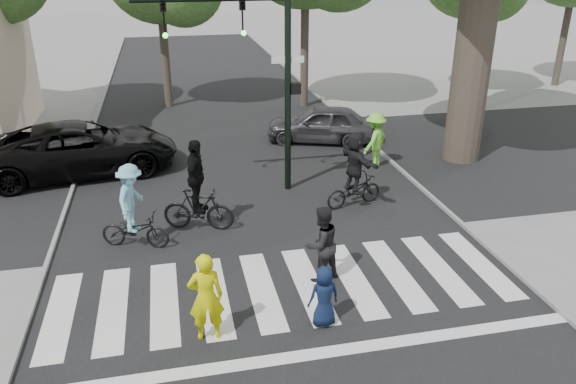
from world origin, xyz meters
The scene contains 16 objects.
ground centered at (0.00, 0.00, 0.00)m, with size 120.00×120.00×0.00m, color gray.
road_stem centered at (0.00, 5.00, 0.01)m, with size 10.00×70.00×0.01m, color black.
road_cross centered at (0.00, 8.00, 0.01)m, with size 70.00×10.00×0.01m, color black.
curb_left centered at (-5.05, 5.00, 0.05)m, with size 0.10×70.00×0.10m, color gray.
curb_right centered at (5.05, 5.00, 0.05)m, with size 0.10×70.00×0.10m, color gray.
crosswalk centered at (0.00, 0.66, 0.01)m, with size 10.00×3.85×0.01m.
traffic_signal centered at (0.35, 6.20, 3.90)m, with size 4.45×0.29×6.00m.
pedestrian_woman centered at (-1.72, -0.32, 0.87)m, with size 0.64×0.42×1.74m, color #D6D704.
pedestrian_child centered at (0.44, -0.38, 0.61)m, with size 0.60×0.39×1.23m, color #0E1A38.
pedestrian_adult centered at (0.82, 1.17, 0.85)m, with size 0.82×0.64×1.69m, color black.
cyclist_left centered at (-3.10, 3.52, 0.90)m, with size 1.74×1.21×2.08m.
cyclist_mid centered at (-1.56, 4.12, 0.97)m, with size 1.88×1.19×2.36m.
cyclist_right centered at (2.72, 4.64, 0.95)m, with size 1.78×1.65×2.14m.
car_suv centered at (-4.85, 8.88, 0.82)m, with size 2.71×5.87×1.63m, color black.
car_grey centered at (3.38, 10.34, 0.68)m, with size 1.60×3.99×1.36m, color #3A383D.
bystander_hivis centered at (4.33, 7.38, 0.91)m, with size 1.17×0.68×1.82m, color #73DE3A.
Camera 1 is at (-2.11, -8.83, 6.52)m, focal length 35.00 mm.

